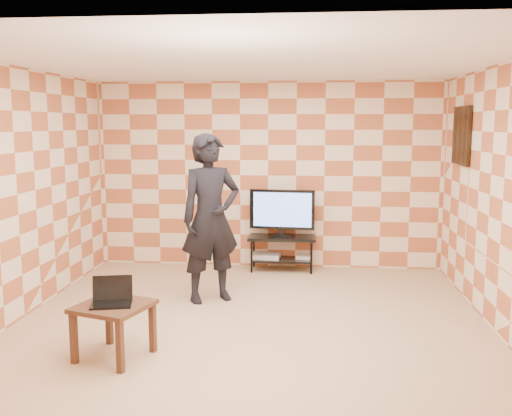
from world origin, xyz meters
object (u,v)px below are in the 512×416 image
object	(u,v)px
tv	(282,211)
person	(211,218)
side_table	(114,314)
tv_stand	(282,245)

from	to	relation	value
tv	person	world-z (taller)	person
person	side_table	bearing A→B (deg)	-139.32
tv_stand	side_table	size ratio (longest dim) A/B	1.29
tv	tv_stand	bearing A→B (deg)	94.97
tv_stand	side_table	world-z (taller)	same
side_table	person	world-z (taller)	person
side_table	person	xyz separation A→B (m)	(0.58, 1.76, 0.58)
tv_stand	tv	bearing A→B (deg)	-85.03
tv	person	size ratio (longest dim) A/B	0.47
tv	side_table	size ratio (longest dim) A/B	1.25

